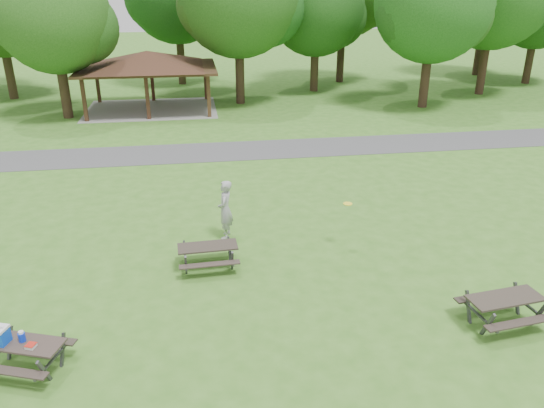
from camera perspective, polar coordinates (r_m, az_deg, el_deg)
The scene contains 12 objects.
ground at distance 14.08m, azimuth -1.60°, elevation -11.50°, with size 160.00×160.00×0.00m, color #396F1F.
asphalt_path at distance 26.76m, azimuth -5.39°, elevation 5.66°, with size 120.00×3.20×0.02m, color #444446.
pavilion at distance 35.94m, azimuth -13.24°, elevation 14.65°, with size 8.60×7.01×3.76m.
tree_row_d at distance 34.93m, azimuth -22.28°, elevation 17.87°, with size 6.93×6.60×9.27m.
tree_row_f at distance 41.19m, azimuth 4.89°, elevation 20.05°, with size 7.35×7.00×9.55m.
tree_row_g at distance 36.96m, azimuth 17.06°, elevation 19.60°, with size 7.77×7.40×10.25m.
tree_row_i at distance 49.00m, azimuth 26.87°, elevation 18.37°, with size 7.14×6.80×9.52m.
picnic_table_near at distance 13.14m, azimuth -25.83°, elevation -13.40°, with size 2.07×1.87×1.19m.
picnic_table_middle at distance 15.86m, azimuth -6.92°, elevation -5.04°, with size 1.81×1.48×0.76m.
picnic_table_far at distance 14.50m, azimuth 23.70°, elevation -9.78°, with size 2.03×1.71×0.81m.
frisbee_in_flight at distance 16.74m, azimuth 8.15°, elevation 0.03°, with size 0.37×0.37×0.02m.
frisbee_thrower at distance 17.46m, azimuth -5.05°, elevation -0.60°, with size 0.73×0.48×2.00m, color #9C9B9E.
Camera 1 is at (-1.37, -11.51, 8.00)m, focal length 35.00 mm.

